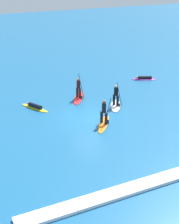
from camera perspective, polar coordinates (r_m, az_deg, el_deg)
ground_plane at (r=25.51m, az=0.00°, el=-1.02°), size 120.00×120.00×0.00m
surfer_on_purple_board at (r=34.46m, az=9.31°, el=5.71°), size 2.59×1.69×0.38m
surfer_on_orange_board at (r=24.34m, az=2.48°, el=-1.01°), size 2.38×2.88×2.06m
surfer_on_white_board at (r=27.52m, az=4.52°, el=1.93°), size 2.05×2.70×2.16m
surfer_on_red_board at (r=29.08m, az=-1.87°, el=3.16°), size 2.31×3.07×2.32m
surfer_on_yellow_board at (r=27.51m, az=-9.36°, el=0.92°), size 1.83×2.78×0.41m
wave_crest at (r=18.88m, az=12.00°, el=-11.22°), size 16.03×0.90×0.18m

